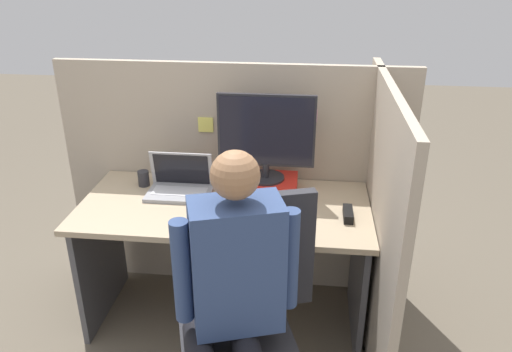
{
  "coord_description": "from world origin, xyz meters",
  "views": [
    {
      "loc": [
        0.41,
        -1.89,
        1.92
      ],
      "look_at": [
        0.18,
        0.18,
        0.98
      ],
      "focal_mm": 35.0,
      "sensor_mm": 36.0,
      "label": 1
    }
  ],
  "objects_px": {
    "laptop": "(180,186)",
    "stapler": "(348,214)",
    "monitor": "(266,135)",
    "person": "(230,295)",
    "office_chair": "(249,316)",
    "carrot_toy": "(243,217)",
    "pen_cup": "(144,178)",
    "paper_box": "(266,185)"
  },
  "relations": [
    {
      "from": "pen_cup",
      "to": "laptop",
      "type": "bearing_deg",
      "value": -19.17
    },
    {
      "from": "person",
      "to": "laptop",
      "type": "bearing_deg",
      "value": 115.56
    },
    {
      "from": "paper_box",
      "to": "office_chair",
      "type": "relative_size",
      "value": 0.33
    },
    {
      "from": "office_chair",
      "to": "person",
      "type": "bearing_deg",
      "value": -107.69
    },
    {
      "from": "stapler",
      "to": "laptop",
      "type": "bearing_deg",
      "value": 169.19
    },
    {
      "from": "stapler",
      "to": "person",
      "type": "bearing_deg",
      "value": -124.68
    },
    {
      "from": "monitor",
      "to": "laptop",
      "type": "bearing_deg",
      "value": -171.21
    },
    {
      "from": "stapler",
      "to": "office_chair",
      "type": "bearing_deg",
      "value": -128.75
    },
    {
      "from": "person",
      "to": "paper_box",
      "type": "bearing_deg",
      "value": 87.06
    },
    {
      "from": "pen_cup",
      "to": "office_chair",
      "type": "bearing_deg",
      "value": -48.58
    },
    {
      "from": "laptop",
      "to": "stapler",
      "type": "bearing_deg",
      "value": -10.81
    },
    {
      "from": "person",
      "to": "carrot_toy",
      "type": "bearing_deg",
      "value": 93.11
    },
    {
      "from": "paper_box",
      "to": "person",
      "type": "xyz_separation_m",
      "value": [
        -0.05,
        -0.92,
        -0.02
      ]
    },
    {
      "from": "paper_box",
      "to": "monitor",
      "type": "height_order",
      "value": "monitor"
    },
    {
      "from": "monitor",
      "to": "laptop",
      "type": "height_order",
      "value": "monitor"
    },
    {
      "from": "monitor",
      "to": "pen_cup",
      "type": "xyz_separation_m",
      "value": [
        -0.68,
        0.01,
        -0.28
      ]
    },
    {
      "from": "monitor",
      "to": "office_chair",
      "type": "relative_size",
      "value": 0.49
    },
    {
      "from": "laptop",
      "to": "stapler",
      "type": "height_order",
      "value": "laptop"
    },
    {
      "from": "paper_box",
      "to": "carrot_toy",
      "type": "xyz_separation_m",
      "value": [
        -0.08,
        -0.32,
        -0.02
      ]
    },
    {
      "from": "monitor",
      "to": "carrot_toy",
      "type": "xyz_separation_m",
      "value": [
        -0.08,
        -0.33,
        -0.3
      ]
    },
    {
      "from": "office_chair",
      "to": "pen_cup",
      "type": "distance_m",
      "value": 1.06
    },
    {
      "from": "stapler",
      "to": "person",
      "type": "relative_size",
      "value": 0.11
    },
    {
      "from": "monitor",
      "to": "stapler",
      "type": "height_order",
      "value": "monitor"
    },
    {
      "from": "paper_box",
      "to": "person",
      "type": "relative_size",
      "value": 0.26
    },
    {
      "from": "stapler",
      "to": "office_chair",
      "type": "distance_m",
      "value": 0.71
    },
    {
      "from": "monitor",
      "to": "office_chair",
      "type": "bearing_deg",
      "value": -89.8
    },
    {
      "from": "person",
      "to": "pen_cup",
      "type": "distance_m",
      "value": 1.12
    },
    {
      "from": "stapler",
      "to": "office_chair",
      "type": "xyz_separation_m",
      "value": [
        -0.42,
        -0.53,
        -0.23
      ]
    },
    {
      "from": "stapler",
      "to": "person",
      "type": "xyz_separation_m",
      "value": [
        -0.47,
        -0.68,
        0.0
      ]
    },
    {
      "from": "monitor",
      "to": "pen_cup",
      "type": "distance_m",
      "value": 0.74
    },
    {
      "from": "laptop",
      "to": "pen_cup",
      "type": "relative_size",
      "value": 3.93
    },
    {
      "from": "office_chair",
      "to": "pen_cup",
      "type": "height_order",
      "value": "office_chair"
    },
    {
      "from": "monitor",
      "to": "laptop",
      "type": "distance_m",
      "value": 0.54
    },
    {
      "from": "person",
      "to": "pen_cup",
      "type": "relative_size",
      "value": 15.16
    },
    {
      "from": "paper_box",
      "to": "person",
      "type": "distance_m",
      "value": 0.92
    },
    {
      "from": "stapler",
      "to": "carrot_toy",
      "type": "xyz_separation_m",
      "value": [
        -0.5,
        -0.09,
        0.0
      ]
    },
    {
      "from": "office_chair",
      "to": "stapler",
      "type": "bearing_deg",
      "value": 51.25
    },
    {
      "from": "monitor",
      "to": "pen_cup",
      "type": "bearing_deg",
      "value": 179.33
    },
    {
      "from": "laptop",
      "to": "carrot_toy",
      "type": "bearing_deg",
      "value": -34.32
    },
    {
      "from": "office_chair",
      "to": "laptop",
      "type": "bearing_deg",
      "value": 123.33
    },
    {
      "from": "monitor",
      "to": "stapler",
      "type": "distance_m",
      "value": 0.57
    },
    {
      "from": "monitor",
      "to": "laptop",
      "type": "xyz_separation_m",
      "value": [
        -0.45,
        -0.07,
        -0.28
      ]
    }
  ]
}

